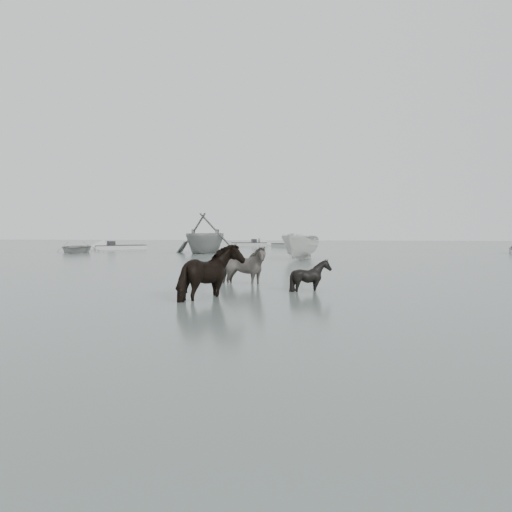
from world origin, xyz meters
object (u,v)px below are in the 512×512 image
at_px(rowboat_lead, 76,246).
at_px(pony_black, 311,271).
at_px(pony_pinto, 242,260).
at_px(pony_dark, 212,265).

bearing_deg(rowboat_lead, pony_black, -69.94).
bearing_deg(pony_pinto, rowboat_lead, 52.59).
relative_size(pony_dark, rowboat_lead, 0.37).
height_order(pony_dark, rowboat_lead, pony_dark).
bearing_deg(pony_black, pony_pinto, 70.19).
bearing_deg(pony_dark, rowboat_lead, 34.62).
distance_m(pony_black, rowboat_lead, 28.92).
bearing_deg(pony_pinto, pony_dark, -169.07).
height_order(pony_pinto, pony_dark, pony_dark).
xyz_separation_m(pony_dark, pony_black, (2.44, 1.99, -0.28)).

